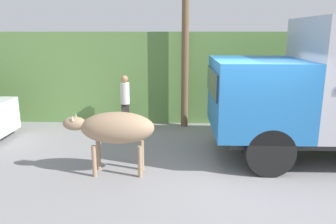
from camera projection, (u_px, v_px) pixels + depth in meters
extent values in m
plane|color=gray|center=(246.00, 174.00, 6.85)|extent=(60.00, 60.00, 0.00)
cube|color=#608C47|center=(214.00, 69.00, 13.14)|extent=(32.00, 5.75, 2.92)
cube|color=#236BB2|center=(256.00, 95.00, 7.52)|extent=(1.98, 2.45, 1.62)
cube|color=#232D38|center=(212.00, 82.00, 7.49)|extent=(0.04, 2.08, 0.57)
cylinder|color=black|center=(268.00, 150.00, 6.83)|extent=(1.01, 0.54, 1.01)
ellipsoid|color=#9E7F60|center=(117.00, 128.00, 6.69)|extent=(1.52, 0.66, 0.66)
ellipsoid|color=#9E7F60|center=(75.00, 123.00, 6.70)|extent=(0.49, 0.29, 0.29)
cone|color=#B7AD93|center=(72.00, 118.00, 6.55)|extent=(0.06, 0.06, 0.11)
cone|color=#B7AD93|center=(76.00, 115.00, 6.77)|extent=(0.06, 0.06, 0.11)
cylinder|color=#9E7F60|center=(94.00, 161.00, 6.68)|extent=(0.09, 0.09, 0.66)
cylinder|color=#9E7F60|center=(98.00, 155.00, 7.04)|extent=(0.09, 0.09, 0.66)
cylinder|color=#9E7F60|center=(140.00, 162.00, 6.65)|extent=(0.09, 0.09, 0.66)
cylinder|color=#9E7F60|center=(142.00, 155.00, 7.01)|extent=(0.09, 0.09, 0.66)
cube|color=#38332D|center=(126.00, 116.00, 10.17)|extent=(0.25, 0.18, 0.76)
cylinder|color=silver|center=(125.00, 93.00, 10.00)|extent=(0.31, 0.31, 0.66)
sphere|color=#A87A56|center=(124.00, 79.00, 9.90)|extent=(0.22, 0.22, 0.22)
cylinder|color=brown|center=(185.00, 38.00, 9.80)|extent=(0.22, 0.22, 5.45)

